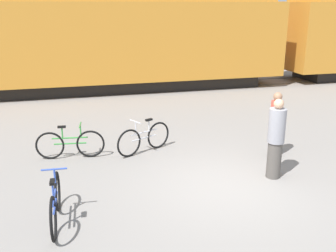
{
  "coord_description": "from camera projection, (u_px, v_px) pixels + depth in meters",
  "views": [
    {
      "loc": [
        -3.2,
        -7.18,
        3.79
      ],
      "look_at": [
        -0.95,
        1.2,
        1.1
      ],
      "focal_mm": 42.0,
      "sensor_mm": 36.0,
      "label": 1
    }
  ],
  "objects": [
    {
      "name": "ground_plane",
      "position": [
        224.0,
        187.0,
        8.54
      ],
      "size": [
        80.0,
        80.0,
        0.0
      ],
      "primitive_type": "plane",
      "color": "gray"
    },
    {
      "name": "rail_far",
      "position": [
        132.0,
        86.0,
        19.1
      ],
      "size": [
        55.42,
        0.07,
        0.01
      ],
      "primitive_type": "cube",
      "color": "#4C4238",
      "rests_on": "ground_plane"
    },
    {
      "name": "rail_near",
      "position": [
        138.0,
        92.0,
        17.78
      ],
      "size": [
        55.42,
        0.07,
        0.01
      ],
      "primitive_type": "cube",
      "color": "#4C4238",
      "rests_on": "ground_plane"
    },
    {
      "name": "person_in_grey",
      "position": [
        276.0,
        139.0,
        8.75
      ],
      "size": [
        0.38,
        0.38,
        1.84
      ],
      "rotation": [
        0.0,
        0.0,
        4.96
      ],
      "color": "#514C47",
      "rests_on": "ground_plane"
    },
    {
      "name": "bicycle_silver",
      "position": [
        144.0,
        138.0,
        10.42
      ],
      "size": [
        1.57,
        0.81,
        0.92
      ],
      "color": "black",
      "rests_on": "ground_plane"
    },
    {
      "name": "bicycle_green",
      "position": [
        70.0,
        144.0,
        10.02
      ],
      "size": [
        1.73,
        0.46,
        0.9
      ],
      "color": "black",
      "rests_on": "ground_plane"
    },
    {
      "name": "bicycle_blue",
      "position": [
        55.0,
        203.0,
        6.99
      ],
      "size": [
        0.46,
        1.79,
        0.95
      ],
      "color": "black",
      "rests_on": "ground_plane"
    },
    {
      "name": "person_in_red",
      "position": [
        276.0,
        124.0,
        9.97
      ],
      "size": [
        0.3,
        0.3,
        1.71
      ],
      "rotation": [
        0.0,
        0.0,
        4.85
      ],
      "color": "black",
      "rests_on": "ground_plane"
    },
    {
      "name": "freight_train",
      "position": [
        133.0,
        27.0,
        17.61
      ],
      "size": [
        43.42,
        3.03,
        5.36
      ],
      "color": "black",
      "rests_on": "ground_plane"
    }
  ]
}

